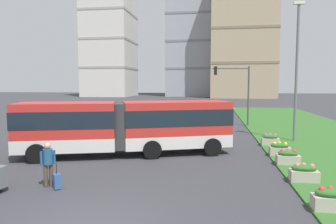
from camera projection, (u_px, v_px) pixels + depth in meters
The scene contains 14 objects.
articulated_bus at pixel (127, 126), 17.52m from camera, with size 11.93×6.11×3.00m.
car_silver_hatch at pixel (127, 113), 34.30m from camera, with size 4.45×2.13×1.58m.
pedestrian_crossing at pixel (48, 162), 12.06m from camera, with size 0.47×0.41×1.74m.
rolling_suitcase at pixel (57, 181), 11.86m from camera, with size 0.42×0.43×0.97m.
flower_planter_0 at pixel (331, 199), 9.70m from camera, with size 1.10×0.56×0.74m.
flower_planter_1 at pixel (304, 173), 12.58m from camera, with size 1.10×0.56×0.74m.
flower_planter_2 at pixel (288, 157), 15.27m from camera, with size 1.10×0.56×0.74m.
flower_planter_3 at pixel (280, 149), 17.18m from camera, with size 1.10×0.56×0.74m.
flower_planter_4 at pixel (270, 140), 20.06m from camera, with size 1.10×0.56×0.74m.
traffic_light_far_right at pixel (236, 85), 29.32m from camera, with size 3.48×0.28×5.66m.
streetlight_median at pixel (297, 66), 21.05m from camera, with size 0.70×0.28×9.50m.
apartment_tower_west at pixel (110, 29), 100.27m from camera, with size 14.58×17.13×43.25m.
apartment_tower_westcentre at pixel (191, 19), 102.09m from camera, with size 15.21×15.88×50.80m.
apartment_tower_centre at pixel (242, 33), 90.57m from camera, with size 18.17×16.88×37.53m.
Camera 1 is at (3.38, -8.05, 4.02)m, focal length 33.18 mm.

